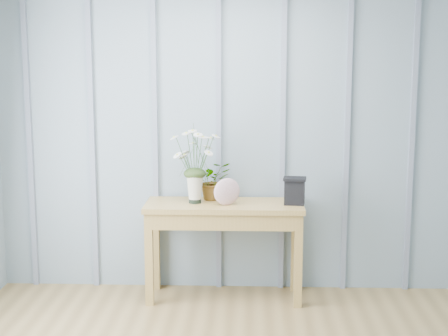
{
  "coord_description": "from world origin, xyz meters",
  "views": [
    {
      "loc": [
        -0.01,
        -3.08,
        1.91
      ],
      "look_at": [
        -0.2,
        1.94,
        1.03
      ],
      "focal_mm": 55.0,
      "sensor_mm": 36.0,
      "label": 1
    }
  ],
  "objects_px": {
    "daisy_vase": "(195,155)",
    "sideboard": "(224,218)",
    "carved_box": "(295,191)",
    "felt_disc_vessel": "(227,192)"
  },
  "relations": [
    {
      "from": "daisy_vase",
      "to": "felt_disc_vessel",
      "type": "bearing_deg",
      "value": -14.7
    },
    {
      "from": "daisy_vase",
      "to": "sideboard",
      "type": "bearing_deg",
      "value": 0.55
    },
    {
      "from": "sideboard",
      "to": "carved_box",
      "type": "relative_size",
      "value": 5.84
    },
    {
      "from": "felt_disc_vessel",
      "to": "carved_box",
      "type": "bearing_deg",
      "value": -16.52
    },
    {
      "from": "carved_box",
      "to": "sideboard",
      "type": "bearing_deg",
      "value": 177.82
    },
    {
      "from": "sideboard",
      "to": "daisy_vase",
      "type": "xyz_separation_m",
      "value": [
        -0.22,
        -0.0,
        0.48
      ]
    },
    {
      "from": "daisy_vase",
      "to": "carved_box",
      "type": "height_order",
      "value": "daisy_vase"
    },
    {
      "from": "sideboard",
      "to": "carved_box",
      "type": "bearing_deg",
      "value": -2.18
    },
    {
      "from": "sideboard",
      "to": "daisy_vase",
      "type": "relative_size",
      "value": 2.04
    },
    {
      "from": "sideboard",
      "to": "felt_disc_vessel",
      "type": "xyz_separation_m",
      "value": [
        0.02,
        -0.07,
        0.22
      ]
    }
  ]
}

